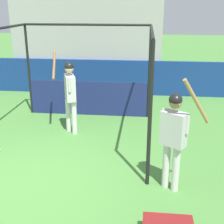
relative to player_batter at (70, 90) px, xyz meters
The scene contains 6 objects.
ground_plane 2.75m from the player_batter, 97.43° to the right, with size 60.00×60.00×0.00m, color #477F38.
outfield_wall 3.76m from the player_batter, 95.02° to the left, with size 24.00×0.12×1.24m.
bleacher_section 5.81m from the player_batter, 93.24° to the left, with size 5.40×4.00×3.32m.
batting_cage 0.67m from the player_batter, 71.98° to the left, with size 3.55×3.69×2.62m.
player_batter is the anchor object (origin of this frame).
player_waiting 3.33m from the player_batter, 44.94° to the right, with size 0.80×0.60×2.09m.
Camera 1 is at (2.18, -4.77, 3.12)m, focal length 50.00 mm.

